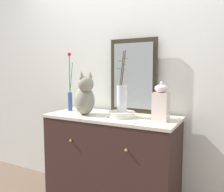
{
  "coord_description": "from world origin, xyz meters",
  "views": [
    {
      "loc": [
        0.98,
        -1.85,
        1.32
      ],
      "look_at": [
        0.0,
        0.0,
        1.1
      ],
      "focal_mm": 37.25,
      "sensor_mm": 36.0,
      "label": 1
    }
  ],
  "objects_px": {
    "vase_glass_clear": "(122,97)",
    "cat_sitting": "(85,97)",
    "sideboard": "(112,164)",
    "mirror_leaning": "(133,76)",
    "jar_lidded_porcelain": "(161,103)",
    "vase_slim_green": "(70,95)",
    "bowl_porcelain": "(122,114)"
  },
  "relations": [
    {
      "from": "vase_slim_green",
      "to": "jar_lidded_porcelain",
      "type": "relative_size",
      "value": 1.83
    },
    {
      "from": "vase_glass_clear",
      "to": "cat_sitting",
      "type": "bearing_deg",
      "value": -170.32
    },
    {
      "from": "sideboard",
      "to": "vase_glass_clear",
      "type": "distance_m",
      "value": 0.65
    },
    {
      "from": "mirror_leaning",
      "to": "vase_slim_green",
      "type": "height_order",
      "value": "mirror_leaning"
    },
    {
      "from": "jar_lidded_porcelain",
      "to": "mirror_leaning",
      "type": "bearing_deg",
      "value": 144.45
    },
    {
      "from": "mirror_leaning",
      "to": "cat_sitting",
      "type": "bearing_deg",
      "value": -136.74
    },
    {
      "from": "bowl_porcelain",
      "to": "vase_glass_clear",
      "type": "relative_size",
      "value": 0.44
    },
    {
      "from": "vase_slim_green",
      "to": "bowl_porcelain",
      "type": "height_order",
      "value": "vase_slim_green"
    },
    {
      "from": "vase_glass_clear",
      "to": "jar_lidded_porcelain",
      "type": "distance_m",
      "value": 0.35
    },
    {
      "from": "cat_sitting",
      "to": "mirror_leaning",
      "type": "bearing_deg",
      "value": 43.26
    },
    {
      "from": "sideboard",
      "to": "jar_lidded_porcelain",
      "type": "distance_m",
      "value": 0.76
    },
    {
      "from": "mirror_leaning",
      "to": "jar_lidded_porcelain",
      "type": "bearing_deg",
      "value": -35.55
    },
    {
      "from": "vase_slim_green",
      "to": "vase_glass_clear",
      "type": "distance_m",
      "value": 0.62
    },
    {
      "from": "vase_slim_green",
      "to": "bowl_porcelain",
      "type": "bearing_deg",
      "value": -5.76
    },
    {
      "from": "sideboard",
      "to": "vase_slim_green",
      "type": "height_order",
      "value": "vase_slim_green"
    },
    {
      "from": "cat_sitting",
      "to": "bowl_porcelain",
      "type": "distance_m",
      "value": 0.39
    },
    {
      "from": "mirror_leaning",
      "to": "vase_glass_clear",
      "type": "xyz_separation_m",
      "value": [
        0.01,
        -0.27,
        -0.17
      ]
    },
    {
      "from": "vase_glass_clear",
      "to": "jar_lidded_porcelain",
      "type": "height_order",
      "value": "vase_glass_clear"
    },
    {
      "from": "vase_slim_green",
      "to": "vase_glass_clear",
      "type": "relative_size",
      "value": 1.11
    },
    {
      "from": "vase_slim_green",
      "to": "bowl_porcelain",
      "type": "distance_m",
      "value": 0.64
    },
    {
      "from": "mirror_leaning",
      "to": "vase_slim_green",
      "type": "xyz_separation_m",
      "value": [
        -0.61,
        -0.21,
        -0.19
      ]
    },
    {
      "from": "sideboard",
      "to": "vase_glass_clear",
      "type": "bearing_deg",
      "value": -12.09
    },
    {
      "from": "sideboard",
      "to": "jar_lidded_porcelain",
      "type": "relative_size",
      "value": 3.75
    },
    {
      "from": "bowl_porcelain",
      "to": "jar_lidded_porcelain",
      "type": "relative_size",
      "value": 0.73
    },
    {
      "from": "jar_lidded_porcelain",
      "to": "vase_slim_green",
      "type": "bearing_deg",
      "value": 177.24
    },
    {
      "from": "mirror_leaning",
      "to": "jar_lidded_porcelain",
      "type": "height_order",
      "value": "mirror_leaning"
    },
    {
      "from": "mirror_leaning",
      "to": "jar_lidded_porcelain",
      "type": "relative_size",
      "value": 2.22
    },
    {
      "from": "vase_slim_green",
      "to": "mirror_leaning",
      "type": "bearing_deg",
      "value": 18.62
    },
    {
      "from": "bowl_porcelain",
      "to": "vase_glass_clear",
      "type": "bearing_deg",
      "value": 116.16
    },
    {
      "from": "cat_sitting",
      "to": "vase_glass_clear",
      "type": "xyz_separation_m",
      "value": [
        0.35,
        0.06,
        0.02
      ]
    },
    {
      "from": "mirror_leaning",
      "to": "bowl_porcelain",
      "type": "height_order",
      "value": "mirror_leaning"
    },
    {
      "from": "vase_glass_clear",
      "to": "bowl_porcelain",
      "type": "bearing_deg",
      "value": -63.84
    }
  ]
}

